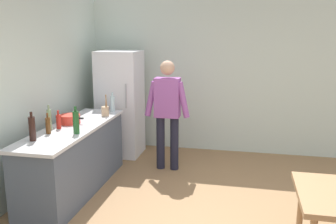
# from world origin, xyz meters

# --- Properties ---
(wall_back) EXTENTS (6.40, 0.12, 2.70)m
(wall_back) POSITION_xyz_m (0.00, 3.00, 1.35)
(wall_back) COLOR silver
(wall_back) RESTS_ON ground_plane
(wall_left) EXTENTS (0.12, 5.60, 2.70)m
(wall_left) POSITION_xyz_m (-2.60, 0.20, 1.35)
(wall_left) COLOR silver
(wall_left) RESTS_ON ground_plane
(kitchen_counter) EXTENTS (0.64, 2.20, 0.90)m
(kitchen_counter) POSITION_xyz_m (-2.00, 0.80, 0.45)
(kitchen_counter) COLOR #4C5666
(kitchen_counter) RESTS_ON ground_plane
(refrigerator) EXTENTS (0.70, 0.67, 1.80)m
(refrigerator) POSITION_xyz_m (-1.90, 2.40, 0.90)
(refrigerator) COLOR white
(refrigerator) RESTS_ON ground_plane
(person) EXTENTS (0.70, 0.22, 1.70)m
(person) POSITION_xyz_m (-0.95, 1.85, 0.98)
(person) COLOR #1E1E2D
(person) RESTS_ON ground_plane
(cooking_pot) EXTENTS (0.40, 0.28, 0.12)m
(cooking_pot) POSITION_xyz_m (-2.11, 0.94, 0.96)
(cooking_pot) COLOR red
(cooking_pot) RESTS_ON kitchen_counter
(utensil_jar) EXTENTS (0.11, 0.11, 0.32)m
(utensil_jar) POSITION_xyz_m (-1.81, 1.47, 0.98)
(utensil_jar) COLOR tan
(utensil_jar) RESTS_ON kitchen_counter
(bottle_wine_green) EXTENTS (0.08, 0.08, 0.34)m
(bottle_wine_green) POSITION_xyz_m (-1.80, 0.50, 1.05)
(bottle_wine_green) COLOR #1E5123
(bottle_wine_green) RESTS_ON kitchen_counter
(bottle_water_clear) EXTENTS (0.07, 0.07, 0.30)m
(bottle_water_clear) POSITION_xyz_m (-1.81, 1.78, 1.03)
(bottle_water_clear) COLOR silver
(bottle_water_clear) RESTS_ON kitchen_counter
(bottle_sauce_red) EXTENTS (0.06, 0.06, 0.24)m
(bottle_sauce_red) POSITION_xyz_m (-2.13, 0.66, 1.00)
(bottle_sauce_red) COLOR #B22319
(bottle_sauce_red) RESTS_ON kitchen_counter
(bottle_wine_dark) EXTENTS (0.08, 0.08, 0.34)m
(bottle_wine_dark) POSITION_xyz_m (-2.16, 0.12, 1.05)
(bottle_wine_dark) COLOR black
(bottle_wine_dark) RESTS_ON kitchen_counter
(bottle_vinegar_tall) EXTENTS (0.06, 0.06, 0.32)m
(bottle_vinegar_tall) POSITION_xyz_m (-2.21, 0.59, 1.04)
(bottle_vinegar_tall) COLOR gray
(bottle_vinegar_tall) RESTS_ON kitchen_counter
(bottle_beer_brown) EXTENTS (0.06, 0.06, 0.26)m
(bottle_beer_brown) POSITION_xyz_m (-2.14, 0.43, 1.01)
(bottle_beer_brown) COLOR #5B3314
(bottle_beer_brown) RESTS_ON kitchen_counter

